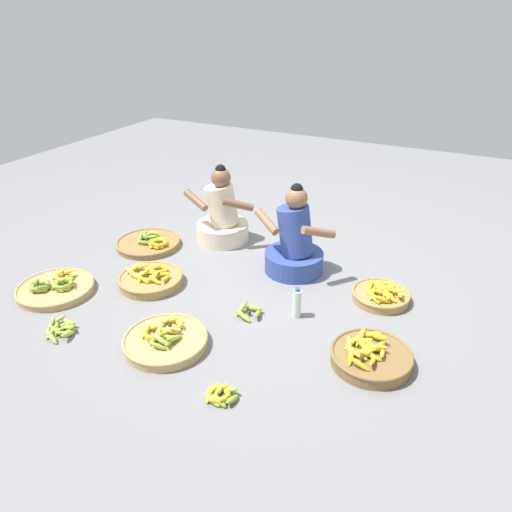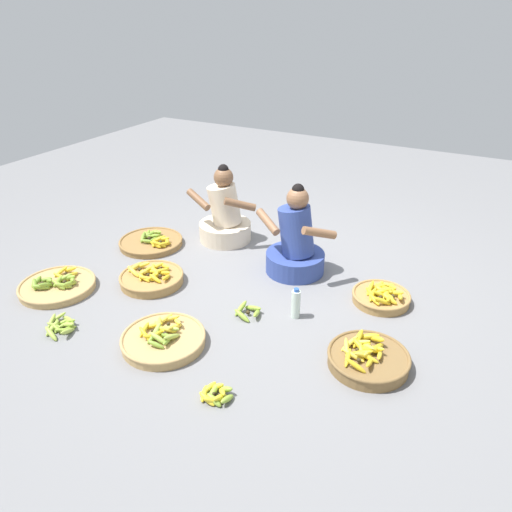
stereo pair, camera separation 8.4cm
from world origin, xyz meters
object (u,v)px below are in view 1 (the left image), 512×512
vendor_woman_front (294,244)px  banana_basket_near_vendor (55,288)px  loose_bananas_mid_right (220,395)px  loose_bananas_back_left (249,311)px  loose_bananas_mid_left (61,329)px  vendor_woman_behind (222,217)px  banana_basket_back_right (149,243)px  banana_basket_near_bicycle (381,295)px  banana_basket_front_center (151,279)px  water_bottle (297,303)px  banana_basket_back_center (371,356)px  banana_basket_front_right (165,340)px

vendor_woman_front → banana_basket_near_vendor: vendor_woman_front is taller
loose_bananas_mid_right → loose_bananas_back_left: size_ratio=1.07×
loose_bananas_mid_left → vendor_woman_behind: bearing=81.9°
banana_basket_back_right → banana_basket_near_bicycle: banana_basket_near_bicycle is taller
banana_basket_front_center → water_bottle: water_bottle is taller
vendor_woman_behind → water_bottle: 1.50m
banana_basket_back_center → loose_bananas_mid_left: 2.21m
banana_basket_front_right → banana_basket_near_bicycle: size_ratio=1.28×
vendor_woman_behind → banana_basket_back_center: size_ratio=1.44×
vendor_woman_behind → loose_bananas_back_left: size_ratio=3.87×
loose_bananas_mid_left → loose_bananas_mid_right: (1.38, -0.05, 0.00)m
banana_basket_front_right → banana_basket_front_center: bearing=134.4°
loose_bananas_mid_right → vendor_woman_behind: bearing=119.9°
banana_basket_front_right → loose_bananas_mid_right: 0.66m
vendor_woman_behind → loose_bananas_mid_right: vendor_woman_behind is taller
banana_basket_front_center → banana_basket_front_right: bearing=-45.6°
banana_basket_near_bicycle → vendor_woman_behind: bearing=166.9°
water_bottle → banana_basket_front_center: bearing=-174.6°
vendor_woman_behind → banana_basket_back_center: bearing=-33.1°
banana_basket_back_center → loose_bananas_mid_left: bearing=-162.1°
banana_basket_back_center → loose_bananas_back_left: banana_basket_back_center is taller
vendor_woman_behind → banana_basket_back_right: bearing=-141.3°
banana_basket_near_bicycle → water_bottle: size_ratio=1.84×
vendor_woman_front → banana_basket_near_vendor: (-1.62, -1.23, -0.22)m
vendor_woman_front → banana_basket_front_center: 1.28m
vendor_woman_front → banana_basket_front_center: vendor_woman_front is taller
banana_basket_near_vendor → banana_basket_near_bicycle: bearing=24.2°
banana_basket_back_right → loose_bananas_mid_right: 2.23m
banana_basket_near_bicycle → loose_bananas_mid_right: 1.64m
banana_basket_near_bicycle → banana_basket_back_center: banana_basket_back_center is taller
banana_basket_near_vendor → banana_basket_front_right: (1.24, -0.16, 0.01)m
banana_basket_front_right → loose_bananas_back_left: (0.35, 0.59, -0.01)m
banana_basket_back_right → banana_basket_front_center: bearing=-50.7°
loose_bananas_back_left → loose_bananas_mid_left: bearing=-144.2°
vendor_woman_behind → banana_basket_front_center: 1.06m
banana_basket_front_center → loose_bananas_back_left: bearing=-1.8°
vendor_woman_front → loose_bananas_mid_left: 2.00m
banana_basket_front_right → loose_bananas_back_left: bearing=59.2°
vendor_woman_behind → loose_bananas_mid_left: bearing=-98.1°
vendor_woman_behind → loose_bananas_back_left: (0.86, -1.06, -0.22)m
banana_basket_front_right → loose_bananas_back_left: 0.69m
banana_basket_front_center → loose_bananas_mid_right: size_ratio=2.51×
loose_bananas_mid_right → loose_bananas_back_left: 0.90m
loose_bananas_mid_left → loose_bananas_back_left: (1.12, 0.81, 0.00)m
banana_basket_back_right → banana_basket_near_bicycle: size_ratio=1.34×
vendor_woman_behind → banana_basket_near_vendor: bearing=-116.2°
vendor_woman_front → banana_basket_front_right: 1.46m
banana_basket_back_right → loose_bananas_mid_right: banana_basket_back_right is taller
water_bottle → loose_bananas_mid_left: bearing=-146.5°
vendor_woman_behind → loose_bananas_mid_left: size_ratio=2.74×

